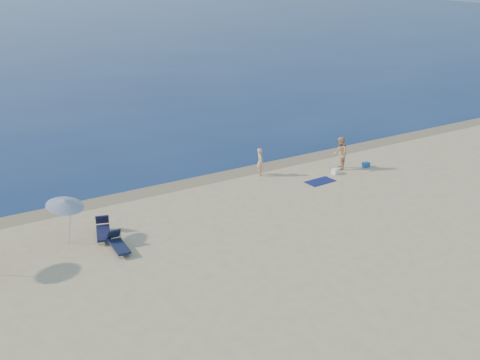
# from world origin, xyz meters

# --- Properties ---
(wet_sand_strip) EXTENTS (240.00, 1.60, 0.00)m
(wet_sand_strip) POSITION_xyz_m (0.00, 19.40, 0.00)
(wet_sand_strip) COLOR #847254
(wet_sand_strip) RESTS_ON ground
(person_left) EXTENTS (0.56, 0.69, 1.63)m
(person_left) POSITION_xyz_m (1.97, 18.31, 0.81)
(person_left) COLOR tan
(person_left) RESTS_ON ground
(person_right) EXTENTS (1.18, 1.21, 1.96)m
(person_right) POSITION_xyz_m (6.55, 16.69, 0.98)
(person_right) COLOR tan
(person_right) RESTS_ON ground
(beach_towel) EXTENTS (1.70, 1.02, 0.03)m
(beach_towel) POSITION_xyz_m (4.24, 15.64, 0.01)
(beach_towel) COLOR #0F164E
(beach_towel) RESTS_ON ground
(white_bag) EXTENTS (0.40, 0.37, 0.30)m
(white_bag) POSITION_xyz_m (5.79, 16.20, 0.15)
(white_bag) COLOR white
(white_bag) RESTS_ON ground
(blue_cooler) EXTENTS (0.43, 0.32, 0.29)m
(blue_cooler) POSITION_xyz_m (8.12, 16.13, 0.15)
(blue_cooler) COLOR #1E56A6
(blue_cooler) RESTS_ON ground
(umbrella_near) EXTENTS (2.19, 2.20, 2.18)m
(umbrella_near) POSITION_xyz_m (-9.96, 15.75, 1.83)
(umbrella_near) COLOR silver
(umbrella_near) RESTS_ON ground
(lounger_left) EXTENTS (1.12, 1.93, 0.81)m
(lounger_left) POSITION_xyz_m (-8.49, 15.36, 0.29)
(lounger_left) COLOR #141738
(lounger_left) RESTS_ON ground
(lounger_right) EXTENTS (0.67, 1.75, 0.76)m
(lounger_right) POSITION_xyz_m (-8.40, 13.74, 0.27)
(lounger_right) COLOR #131B35
(lounger_right) RESTS_ON ground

